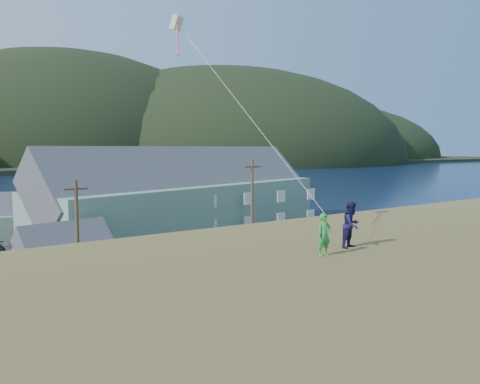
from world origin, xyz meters
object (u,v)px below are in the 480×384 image
(shed_white, at_px, (67,254))
(kite_flyer_navy, at_px, (352,225))
(lodge, at_px, (189,195))
(shed_palegreen_far, at_px, (16,219))
(kite_flyer_green, at_px, (324,235))

(shed_white, relative_size, kite_flyer_navy, 4.74)
(lodge, bearing_deg, shed_palegreen_far, 138.44)
(shed_palegreen_far, relative_size, kite_flyer_green, 7.62)
(shed_palegreen_far, height_order, kite_flyer_navy, kite_flyer_navy)
(shed_white, xyz_separation_m, kite_flyer_navy, (3.81, -27.05, 5.80))
(shed_white, distance_m, shed_palegreen_far, 20.37)
(lodge, bearing_deg, shed_white, -161.66)
(lodge, distance_m, shed_white, 20.87)
(kite_flyer_green, bearing_deg, shed_palegreen_far, 98.12)
(shed_palegreen_far, bearing_deg, lodge, -15.86)
(shed_palegreen_far, distance_m, kite_flyer_navy, 47.92)
(lodge, xyz_separation_m, kite_flyer_navy, (-13.46, -38.40, 2.93))
(kite_flyer_green, height_order, kite_flyer_navy, kite_flyer_navy)
(shed_palegreen_far, bearing_deg, kite_flyer_navy, -73.82)
(lodge, distance_m, kite_flyer_green, 41.79)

